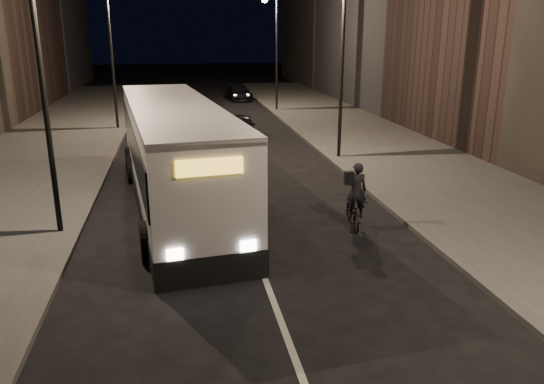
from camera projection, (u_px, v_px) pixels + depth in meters
name	position (u px, v px, depth m)	size (l,w,h in m)	color
ground	(265.00, 279.00, 13.24)	(180.00, 180.00, 0.00)	black
sidewalk_right	(380.00, 147.00, 27.84)	(7.00, 70.00, 0.16)	#3D3D3A
sidewalk_left	(38.00, 160.00, 24.95)	(7.00, 70.00, 0.16)	#3D3D3A
streetlight_right_mid	(337.00, 44.00, 23.87)	(1.20, 0.44, 8.12)	black
streetlight_right_far	(273.00, 39.00, 38.92)	(1.20, 0.44, 8.12)	black
streetlight_left_near	(49.00, 53.00, 14.53)	(1.20, 0.44, 8.12)	black
streetlight_left_far	(115.00, 41.00, 31.46)	(1.20, 0.44, 8.12)	black
city_bus	(175.00, 151.00, 18.40)	(4.37, 13.51, 3.58)	silver
cyclist_on_bicycle	(354.00, 205.00, 16.59)	(0.87, 1.90, 2.11)	black
car_near	(241.00, 126.00, 30.45)	(1.57, 3.91, 1.33)	black
car_mid	(157.00, 115.00, 34.78)	(1.37, 3.92, 1.29)	#39393B
car_far	(239.00, 92.00, 47.17)	(1.85, 4.56, 1.32)	black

